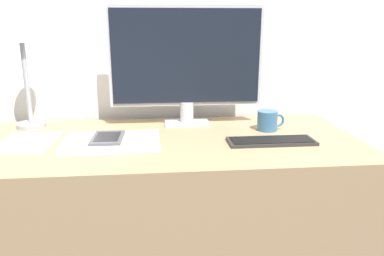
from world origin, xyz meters
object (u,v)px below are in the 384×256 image
(keyboard, at_px, (271,141))
(laptop, at_px, (112,142))
(notebook, at_px, (28,143))
(ereader, at_px, (108,138))
(monitor, at_px, (186,62))
(coffee_mug, at_px, (268,121))
(desk_lamp, at_px, (24,64))

(keyboard, height_order, laptop, laptop)
(notebook, bearing_deg, laptop, -4.08)
(ereader, bearing_deg, laptop, -27.58)
(monitor, xyz_separation_m, coffee_mug, (0.33, -0.13, -0.23))
(ereader, relative_size, notebook, 0.79)
(monitor, relative_size, desk_lamp, 1.51)
(keyboard, bearing_deg, desk_lamp, 161.84)
(keyboard, bearing_deg, monitor, 134.03)
(keyboard, height_order, notebook, notebook)
(desk_lamp, bearing_deg, keyboard, -18.16)
(monitor, height_order, notebook, monitor)
(keyboard, distance_m, coffee_mug, 0.18)
(desk_lamp, relative_size, notebook, 1.99)
(monitor, relative_size, laptop, 1.84)
(keyboard, relative_size, desk_lamp, 0.75)
(keyboard, bearing_deg, ereader, 175.59)
(monitor, relative_size, notebook, 3.01)
(keyboard, height_order, coffee_mug, coffee_mug)
(desk_lamp, bearing_deg, monitor, -1.14)
(laptop, bearing_deg, notebook, 175.92)
(keyboard, relative_size, notebook, 1.49)
(keyboard, distance_m, laptop, 0.59)
(notebook, height_order, coffee_mug, coffee_mug)
(keyboard, bearing_deg, laptop, 176.21)
(monitor, height_order, laptop, monitor)
(keyboard, xyz_separation_m, notebook, (-0.89, 0.06, 0.00))
(coffee_mug, bearing_deg, monitor, 158.18)
(monitor, relative_size, ereader, 3.79)
(laptop, distance_m, coffee_mug, 0.64)
(desk_lamp, height_order, coffee_mug, desk_lamp)
(laptop, relative_size, notebook, 1.64)
(laptop, xyz_separation_m, desk_lamp, (-0.37, 0.28, 0.26))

